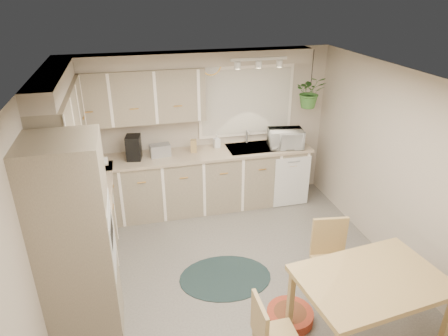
# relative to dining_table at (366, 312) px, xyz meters

# --- Properties ---
(floor) EXTENTS (4.20, 4.20, 0.00)m
(floor) POSITION_rel_dining_table_xyz_m (-0.92, 1.21, -0.41)
(floor) COLOR slate
(floor) RESTS_ON ground
(ceiling) EXTENTS (4.20, 4.20, 0.00)m
(ceiling) POSITION_rel_dining_table_xyz_m (-0.92, 1.21, 1.99)
(ceiling) COLOR silver
(ceiling) RESTS_ON wall_back
(wall_back) EXTENTS (4.00, 0.04, 2.40)m
(wall_back) POSITION_rel_dining_table_xyz_m (-0.92, 3.31, 0.79)
(wall_back) COLOR #B1A492
(wall_back) RESTS_ON floor
(wall_left) EXTENTS (0.04, 4.20, 2.40)m
(wall_left) POSITION_rel_dining_table_xyz_m (-2.92, 1.21, 0.79)
(wall_left) COLOR #B1A492
(wall_left) RESTS_ON floor
(wall_right) EXTENTS (0.04, 4.20, 2.40)m
(wall_right) POSITION_rel_dining_table_xyz_m (1.08, 1.21, 0.79)
(wall_right) COLOR #B1A492
(wall_right) RESTS_ON floor
(base_cab_left) EXTENTS (0.60, 1.85, 0.90)m
(base_cab_left) POSITION_rel_dining_table_xyz_m (-2.62, 2.09, 0.04)
(base_cab_left) COLOR tan
(base_cab_left) RESTS_ON floor
(base_cab_back) EXTENTS (3.60, 0.60, 0.90)m
(base_cab_back) POSITION_rel_dining_table_xyz_m (-1.12, 3.01, 0.04)
(base_cab_back) COLOR tan
(base_cab_back) RESTS_ON floor
(counter_left) EXTENTS (0.64, 1.89, 0.04)m
(counter_left) POSITION_rel_dining_table_xyz_m (-2.61, 2.09, 0.51)
(counter_left) COLOR tan
(counter_left) RESTS_ON base_cab_left
(counter_back) EXTENTS (3.64, 0.64, 0.04)m
(counter_back) POSITION_rel_dining_table_xyz_m (-1.12, 3.00, 0.51)
(counter_back) COLOR tan
(counter_back) RESTS_ON base_cab_back
(oven_stack) EXTENTS (0.65, 0.65, 2.10)m
(oven_stack) POSITION_rel_dining_table_xyz_m (-2.59, 0.84, 0.64)
(oven_stack) COLOR tan
(oven_stack) RESTS_ON floor
(wall_oven_face) EXTENTS (0.02, 0.56, 0.58)m
(wall_oven_face) POSITION_rel_dining_table_xyz_m (-2.27, 0.84, 0.64)
(wall_oven_face) COLOR silver
(wall_oven_face) RESTS_ON oven_stack
(upper_cab_left) EXTENTS (0.35, 2.00, 0.75)m
(upper_cab_left) POSITION_rel_dining_table_xyz_m (-2.74, 2.21, 1.41)
(upper_cab_left) COLOR tan
(upper_cab_left) RESTS_ON wall_left
(upper_cab_back) EXTENTS (2.00, 0.35, 0.75)m
(upper_cab_back) POSITION_rel_dining_table_xyz_m (-1.92, 3.14, 1.41)
(upper_cab_back) COLOR tan
(upper_cab_back) RESTS_ON wall_back
(soffit_left) EXTENTS (0.30, 2.00, 0.20)m
(soffit_left) POSITION_rel_dining_table_xyz_m (-2.77, 2.21, 1.89)
(soffit_left) COLOR #B1A492
(soffit_left) RESTS_ON wall_left
(soffit_back) EXTENTS (3.60, 0.30, 0.20)m
(soffit_back) POSITION_rel_dining_table_xyz_m (-1.12, 3.16, 1.89)
(soffit_back) COLOR #B1A492
(soffit_back) RESTS_ON wall_back
(cooktop) EXTENTS (0.52, 0.58, 0.02)m
(cooktop) POSITION_rel_dining_table_xyz_m (-2.60, 1.51, 0.53)
(cooktop) COLOR silver
(cooktop) RESTS_ON counter_left
(range_hood) EXTENTS (0.40, 0.60, 0.14)m
(range_hood) POSITION_rel_dining_table_xyz_m (-2.62, 1.51, 0.99)
(range_hood) COLOR silver
(range_hood) RESTS_ON upper_cab_left
(window_blinds) EXTENTS (1.40, 0.02, 1.00)m
(window_blinds) POSITION_rel_dining_table_xyz_m (-0.22, 3.28, 1.19)
(window_blinds) COLOR silver
(window_blinds) RESTS_ON wall_back
(window_frame) EXTENTS (1.50, 0.02, 1.10)m
(window_frame) POSITION_rel_dining_table_xyz_m (-0.22, 3.29, 1.19)
(window_frame) COLOR white
(window_frame) RESTS_ON wall_back
(sink) EXTENTS (0.70, 0.48, 0.10)m
(sink) POSITION_rel_dining_table_xyz_m (-0.22, 3.01, 0.49)
(sink) COLOR #A0A2A7
(sink) RESTS_ON counter_back
(dishwasher_front) EXTENTS (0.58, 0.02, 0.83)m
(dishwasher_front) POSITION_rel_dining_table_xyz_m (0.38, 2.70, 0.01)
(dishwasher_front) COLOR silver
(dishwasher_front) RESTS_ON base_cab_back
(track_light_bar) EXTENTS (0.80, 0.04, 0.04)m
(track_light_bar) POSITION_rel_dining_table_xyz_m (-0.22, 2.76, 1.92)
(track_light_bar) COLOR silver
(track_light_bar) RESTS_ON ceiling
(wall_clock) EXTENTS (0.30, 0.03, 0.30)m
(wall_clock) POSITION_rel_dining_table_xyz_m (-0.77, 3.28, 1.77)
(wall_clock) COLOR #E4B250
(wall_clock) RESTS_ON wall_back
(dining_table) EXTENTS (1.40, 1.01, 0.83)m
(dining_table) POSITION_rel_dining_table_xyz_m (0.00, 0.00, 0.00)
(dining_table) COLOR tan
(dining_table) RESTS_ON floor
(chair_left) EXTENTS (0.39, 0.39, 0.83)m
(chair_left) POSITION_rel_dining_table_xyz_m (-0.92, -0.07, 0.00)
(chair_left) COLOR tan
(chair_left) RESTS_ON floor
(chair_back) EXTENTS (0.48, 0.48, 0.91)m
(chair_back) POSITION_rel_dining_table_xyz_m (0.03, 0.71, 0.04)
(chair_back) COLOR tan
(chair_back) RESTS_ON floor
(braided_rug) EXTENTS (1.20, 0.95, 0.01)m
(braided_rug) POSITION_rel_dining_table_xyz_m (-1.06, 1.27, -0.41)
(braided_rug) COLOR black
(braided_rug) RESTS_ON floor
(pet_bed) EXTENTS (0.52, 0.52, 0.11)m
(pet_bed) POSITION_rel_dining_table_xyz_m (-0.56, 0.46, -0.36)
(pet_bed) COLOR #9F351F
(pet_bed) RESTS_ON floor
(microwave) EXTENTS (0.56, 0.37, 0.35)m
(microwave) POSITION_rel_dining_table_xyz_m (0.31, 2.91, 0.70)
(microwave) COLOR silver
(microwave) RESTS_ON counter_back
(soap_bottle) EXTENTS (0.13, 0.22, 0.10)m
(soap_bottle) POSITION_rel_dining_table_xyz_m (-0.72, 3.16, 0.57)
(soap_bottle) COLOR silver
(soap_bottle) RESTS_ON counter_back
(hanging_plant) EXTENTS (0.54, 0.57, 0.38)m
(hanging_plant) POSITION_rel_dining_table_xyz_m (0.66, 2.91, 1.32)
(hanging_plant) COLOR #356729
(hanging_plant) RESTS_ON ceiling
(coffee_maker) EXTENTS (0.24, 0.27, 0.35)m
(coffee_maker) POSITION_rel_dining_table_xyz_m (-1.98, 3.01, 0.70)
(coffee_maker) COLOR black
(coffee_maker) RESTS_ON counter_back
(toaster) EXTENTS (0.31, 0.20, 0.18)m
(toaster) POSITION_rel_dining_table_xyz_m (-1.60, 3.03, 0.62)
(toaster) COLOR #A0A2A7
(toaster) RESTS_ON counter_back
(knife_block) EXTENTS (0.10, 0.10, 0.19)m
(knife_block) POSITION_rel_dining_table_xyz_m (-1.10, 3.06, 0.62)
(knife_block) COLOR tan
(knife_block) RESTS_ON counter_back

